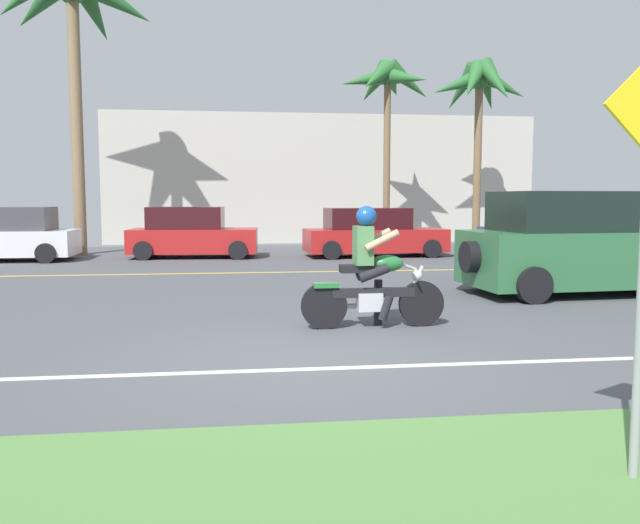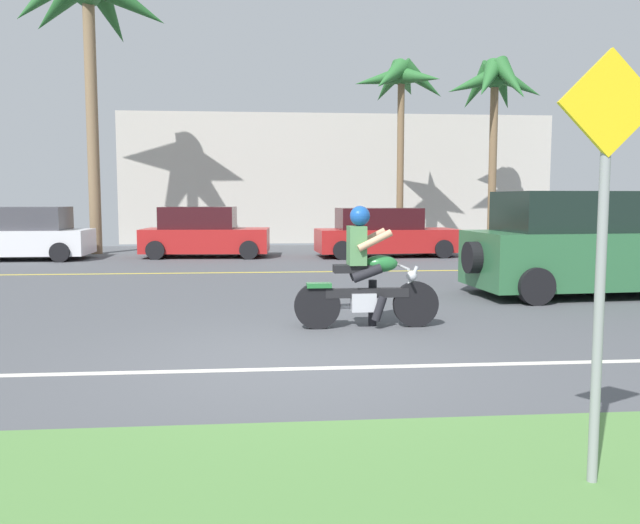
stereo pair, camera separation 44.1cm
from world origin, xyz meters
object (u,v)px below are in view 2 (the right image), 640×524
(parked_car_2, at_px, (384,234))
(street_sign, at_px, (603,229))
(motorcyclist, at_px, (366,277))
(palm_tree_1, at_px, (495,90))
(suv_nearby, at_px, (594,245))
(parked_car_0, at_px, (18,235))
(parked_car_3, at_px, (564,233))
(parked_car_1, at_px, (204,234))
(palm_tree_2, at_px, (401,86))
(palm_tree_0, at_px, (89,9))

(parked_car_2, height_order, street_sign, street_sign)
(motorcyclist, height_order, palm_tree_1, palm_tree_1)
(suv_nearby, height_order, parked_car_2, suv_nearby)
(parked_car_0, distance_m, parked_car_3, 16.28)
(parked_car_3, bearing_deg, suv_nearby, -111.80)
(parked_car_0, relative_size, parked_car_1, 1.07)
(parked_car_2, height_order, palm_tree_2, palm_tree_2)
(parked_car_2, bearing_deg, palm_tree_1, 33.27)
(parked_car_1, distance_m, palm_tree_2, 8.56)
(parked_car_1, bearing_deg, parked_car_0, -175.03)
(parked_car_1, relative_size, parked_car_2, 0.89)
(parked_car_0, bearing_deg, motorcyclist, -51.86)
(suv_nearby, bearing_deg, parked_car_0, 148.31)
(suv_nearby, xyz_separation_m, parked_car_3, (2.94, 7.34, -0.18))
(palm_tree_2, bearing_deg, parked_car_0, -167.07)
(palm_tree_0, distance_m, palm_tree_1, 13.86)
(street_sign, bearing_deg, palm_tree_2, 81.54)
(palm_tree_0, bearing_deg, suv_nearby, -41.47)
(parked_car_1, relative_size, palm_tree_2, 0.59)
(suv_nearby, xyz_separation_m, palm_tree_0, (-11.58, 10.23, 6.84))
(motorcyclist, distance_m, palm_tree_0, 16.26)
(suv_nearby, bearing_deg, parked_car_2, 106.05)
(motorcyclist, height_order, street_sign, street_sign)
(palm_tree_2, bearing_deg, palm_tree_1, 4.19)
(palm_tree_1, bearing_deg, parked_car_2, -146.73)
(parked_car_1, height_order, palm_tree_0, palm_tree_0)
(parked_car_0, height_order, street_sign, street_sign)
(palm_tree_1, relative_size, street_sign, 2.55)
(parked_car_0, xyz_separation_m, parked_car_1, (5.36, 0.47, -0.01))
(palm_tree_1, bearing_deg, motorcyclist, -116.03)
(street_sign, bearing_deg, palm_tree_1, 71.94)
(parked_car_2, bearing_deg, suv_nearby, -73.95)
(parked_car_1, height_order, street_sign, street_sign)
(parked_car_2, bearing_deg, parked_car_3, -10.12)
(suv_nearby, height_order, palm_tree_1, palm_tree_1)
(palm_tree_0, height_order, palm_tree_2, palm_tree_0)
(parked_car_3, bearing_deg, street_sign, -114.99)
(parked_car_0, height_order, parked_car_3, parked_car_3)
(palm_tree_1, bearing_deg, street_sign, -108.06)
(parked_car_0, bearing_deg, palm_tree_0, 49.13)
(suv_nearby, relative_size, palm_tree_0, 0.53)
(palm_tree_0, relative_size, palm_tree_2, 1.42)
(parked_car_2, height_order, palm_tree_0, palm_tree_0)
(palm_tree_0, distance_m, palm_tree_2, 10.47)
(parked_car_3, bearing_deg, palm_tree_0, 168.74)
(palm_tree_1, distance_m, street_sign, 20.45)
(suv_nearby, height_order, parked_car_1, suv_nearby)
(motorcyclist, xyz_separation_m, street_sign, (0.59, -5.14, 0.89))
(motorcyclist, bearing_deg, parked_car_3, 52.67)
(palm_tree_2, bearing_deg, street_sign, -98.46)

